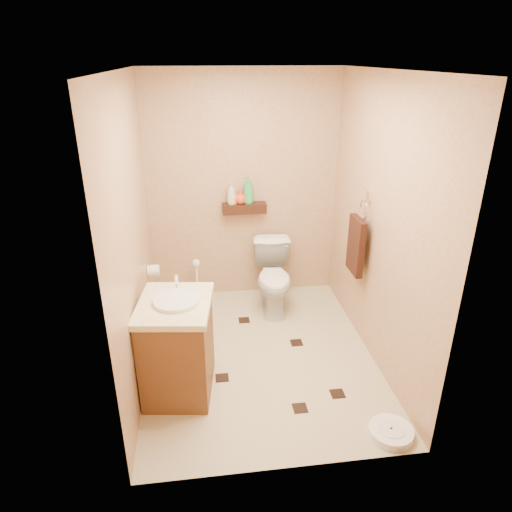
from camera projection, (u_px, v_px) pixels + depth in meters
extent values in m
plane|color=#BEB18B|center=(260.00, 355.00, 4.14)|extent=(2.50, 2.50, 0.00)
cube|color=tan|center=(243.00, 189.00, 4.78)|extent=(2.00, 0.04, 2.40)
cube|color=tan|center=(292.00, 311.00, 2.52)|extent=(2.00, 0.04, 2.40)
cube|color=tan|center=(132.00, 237.00, 3.53)|extent=(0.04, 2.50, 2.40)
cube|color=tan|center=(379.00, 226.00, 3.77)|extent=(0.04, 2.50, 2.40)
cube|color=silver|center=(261.00, 70.00, 3.17)|extent=(2.00, 2.50, 0.02)
cube|color=black|center=(244.00, 208.00, 4.79)|extent=(0.46, 0.14, 0.10)
cube|color=black|center=(222.00, 378.00, 3.84)|extent=(0.11, 0.11, 0.01)
cube|color=black|center=(296.00, 343.00, 4.31)|extent=(0.11, 0.11, 0.01)
cube|color=black|center=(300.00, 408.00, 3.51)|extent=(0.11, 0.11, 0.01)
cube|color=black|center=(194.00, 326.00, 4.57)|extent=(0.11, 0.11, 0.01)
cube|color=black|center=(337.00, 394.00, 3.66)|extent=(0.11, 0.11, 0.01)
cube|color=black|center=(244.00, 320.00, 4.67)|extent=(0.11, 0.11, 0.01)
imported|color=white|center=(274.00, 278.00, 4.78)|extent=(0.44, 0.72, 0.71)
cube|color=brown|center=(178.00, 349.00, 3.58)|extent=(0.58, 0.68, 0.75)
cube|color=#F8EDB3|center=(174.00, 305.00, 3.41)|extent=(0.62, 0.72, 0.05)
cylinder|color=silver|center=(177.00, 302.00, 3.41)|extent=(0.35, 0.35, 0.05)
cylinder|color=silver|center=(177.00, 281.00, 3.57)|extent=(0.03, 0.03, 0.12)
cylinder|color=white|center=(391.00, 432.00, 3.25)|extent=(0.39, 0.39, 0.06)
cylinder|color=white|center=(391.00, 429.00, 3.24)|extent=(0.19, 0.19, 0.01)
cylinder|color=#186361|center=(198.00, 296.00, 5.02)|extent=(0.12, 0.12, 0.13)
cylinder|color=white|center=(197.00, 277.00, 4.92)|extent=(0.02, 0.02, 0.36)
sphere|color=white|center=(196.00, 263.00, 4.86)|extent=(0.08, 0.08, 0.08)
cube|color=silver|center=(369.00, 196.00, 3.93)|extent=(0.03, 0.06, 0.08)
torus|color=silver|center=(364.00, 210.00, 3.97)|extent=(0.02, 0.19, 0.19)
cube|color=#34150F|center=(356.00, 246.00, 4.10)|extent=(0.06, 0.30, 0.52)
cylinder|color=white|center=(153.00, 271.00, 4.37)|extent=(0.11, 0.11, 0.11)
cylinder|color=silver|center=(149.00, 265.00, 4.34)|extent=(0.04, 0.02, 0.02)
imported|color=beige|center=(231.00, 193.00, 4.70)|extent=(0.11, 0.11, 0.23)
imported|color=yellow|center=(232.00, 197.00, 4.72)|extent=(0.09, 0.09, 0.15)
imported|color=red|center=(240.00, 197.00, 4.73)|extent=(0.16, 0.16, 0.15)
imported|color=green|center=(248.00, 190.00, 4.71)|extent=(0.14, 0.14, 0.29)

